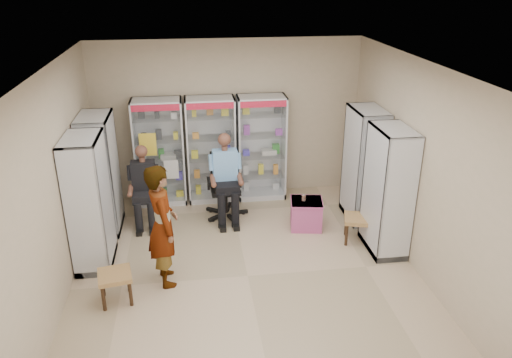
{
  "coord_description": "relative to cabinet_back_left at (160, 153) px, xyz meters",
  "views": [
    {
      "loc": [
        -0.71,
        -6.11,
        4.15
      ],
      "look_at": [
        0.22,
        0.7,
        1.23
      ],
      "focal_mm": 35.0,
      "sensor_mm": 36.0,
      "label": 1
    }
  ],
  "objects": [
    {
      "name": "floor",
      "position": [
        1.3,
        -2.73,
        -1.0
      ],
      "size": [
        6.0,
        6.0,
        0.0
      ],
      "primitive_type": "plane",
      "color": "tan",
      "rests_on": "ground"
    },
    {
      "name": "room_shell",
      "position": [
        1.3,
        -2.73,
        0.97
      ],
      "size": [
        5.02,
        6.02,
        3.01
      ],
      "color": "tan",
      "rests_on": "ground"
    },
    {
      "name": "cabinet_back_left",
      "position": [
        0.0,
        0.0,
        0.0
      ],
      "size": [
        0.9,
        0.5,
        2.0
      ],
      "primitive_type": "cube",
      "color": "#A3A6AA",
      "rests_on": "floor"
    },
    {
      "name": "cabinet_back_mid",
      "position": [
        0.95,
        0.0,
        0.0
      ],
      "size": [
        0.9,
        0.5,
        2.0
      ],
      "primitive_type": "cube",
      "color": "#9EA2A5",
      "rests_on": "floor"
    },
    {
      "name": "cabinet_back_right",
      "position": [
        1.9,
        0.0,
        0.0
      ],
      "size": [
        0.9,
        0.5,
        2.0
      ],
      "primitive_type": "cube",
      "color": "silver",
      "rests_on": "floor"
    },
    {
      "name": "cabinet_right_far",
      "position": [
        3.53,
        -1.13,
        0.0
      ],
      "size": [
        0.9,
        0.5,
        2.0
      ],
      "primitive_type": "cube",
      "rotation": [
        0.0,
        0.0,
        1.57
      ],
      "color": "#B4B8BC",
      "rests_on": "floor"
    },
    {
      "name": "cabinet_right_near",
      "position": [
        3.53,
        -2.23,
        0.0
      ],
      "size": [
        0.9,
        0.5,
        2.0
      ],
      "primitive_type": "cube",
      "rotation": [
        0.0,
        0.0,
        1.57
      ],
      "color": "#AAABB1",
      "rests_on": "floor"
    },
    {
      "name": "cabinet_left_far",
      "position": [
        -0.93,
        -0.93,
        0.0
      ],
      "size": [
        0.9,
        0.5,
        2.0
      ],
      "primitive_type": "cube",
      "rotation": [
        0.0,
        0.0,
        -1.57
      ],
      "color": "silver",
      "rests_on": "floor"
    },
    {
      "name": "cabinet_left_near",
      "position": [
        -0.93,
        -2.03,
        0.0
      ],
      "size": [
        0.9,
        0.5,
        2.0
      ],
      "primitive_type": "cube",
      "rotation": [
        0.0,
        0.0,
        -1.57
      ],
      "color": "#A6A7AD",
      "rests_on": "floor"
    },
    {
      "name": "wooden_chair",
      "position": [
        -0.25,
        -0.73,
        -0.53
      ],
      "size": [
        0.42,
        0.42,
        0.94
      ],
      "primitive_type": "cube",
      "color": "black",
      "rests_on": "floor"
    },
    {
      "name": "seated_customer",
      "position": [
        -0.25,
        -0.78,
        -0.33
      ],
      "size": [
        0.44,
        0.6,
        1.34
      ],
      "primitive_type": null,
      "color": "black",
      "rests_on": "floor"
    },
    {
      "name": "office_chair",
      "position": [
        1.14,
        -0.75,
        -0.42
      ],
      "size": [
        0.66,
        0.66,
        1.16
      ],
      "primitive_type": "cube",
      "rotation": [
        0.0,
        0.0,
        0.04
      ],
      "color": "black",
      "rests_on": "floor"
    },
    {
      "name": "seated_shopkeeper",
      "position": [
        1.14,
        -0.8,
        -0.26
      ],
      "size": [
        0.51,
        0.69,
        1.48
      ],
      "primitive_type": null,
      "rotation": [
        0.0,
        0.0,
        0.04
      ],
      "color": "#6098BF",
      "rests_on": "floor"
    },
    {
      "name": "pink_trunk",
      "position": [
        2.48,
        -1.37,
        -0.75
      ],
      "size": [
        0.59,
        0.58,
        0.5
      ],
      "primitive_type": "cube",
      "rotation": [
        0.0,
        0.0,
        -0.17
      ],
      "color": "#BC4BA0",
      "rests_on": "floor"
    },
    {
      "name": "tea_glass",
      "position": [
        2.43,
        -1.35,
        -0.45
      ],
      "size": [
        0.07,
        0.07,
        0.1
      ],
      "primitive_type": "cylinder",
      "color": "#5F1E08",
      "rests_on": "pink_trunk"
    },
    {
      "name": "woven_stool_a",
      "position": [
        3.2,
        -1.95,
        -0.78
      ],
      "size": [
        0.54,
        0.54,
        0.43
      ],
      "primitive_type": "cube",
      "rotation": [
        0.0,
        0.0,
        -0.28
      ],
      "color": "#A36A44",
      "rests_on": "floor"
    },
    {
      "name": "woven_stool_b",
      "position": [
        -0.51,
        -3.06,
        -0.79
      ],
      "size": [
        0.5,
        0.5,
        0.43
      ],
      "primitive_type": "cube",
      "rotation": [
        0.0,
        0.0,
        0.18
      ],
      "color": "#A16C43",
      "rests_on": "floor"
    },
    {
      "name": "standing_man",
      "position": [
        0.14,
        -2.67,
        -0.11
      ],
      "size": [
        0.56,
        0.72,
        1.78
      ],
      "primitive_type": "imported",
      "rotation": [
        0.0,
        0.0,
        1.79
      ],
      "color": "gray",
      "rests_on": "floor"
    }
  ]
}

